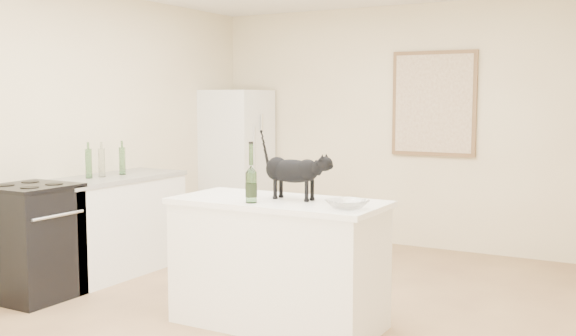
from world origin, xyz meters
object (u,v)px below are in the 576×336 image
at_px(fridge, 236,163).
at_px(wine_bottle, 251,176).
at_px(black_cat, 292,174).
at_px(glass_bowl, 347,204).
at_px(stove, 32,243).

distance_m(fridge, wine_bottle, 3.40).
height_order(black_cat, glass_bowl, black_cat).
bearing_deg(fridge, glass_bowl, -45.55).
xyz_separation_m(black_cat, wine_bottle, (-0.17, -0.26, 0.00)).
xyz_separation_m(stove, fridge, (0.00, 2.95, 0.40)).
xyz_separation_m(fridge, black_cat, (2.14, -2.50, 0.23)).
bearing_deg(glass_bowl, black_cat, 159.36).
bearing_deg(fridge, stove, -90.00).
relative_size(black_cat, glass_bowl, 2.04).
height_order(fridge, wine_bottle, fridge).
relative_size(stove, fridge, 0.53).
xyz_separation_m(fridge, wine_bottle, (1.96, -2.76, 0.23)).
bearing_deg(stove, black_cat, 11.88).
relative_size(stove, wine_bottle, 2.47).
distance_m(stove, wine_bottle, 2.07).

